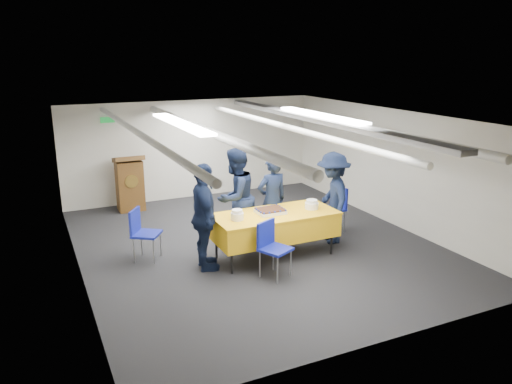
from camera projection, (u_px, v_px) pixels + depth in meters
ground at (255, 245)px, 9.02m from camera, size 7.00×7.00×0.00m
room_shell at (250, 142)px, 8.93m from camera, size 6.00×7.00×2.30m
serving_table at (275, 225)px, 8.37m from camera, size 2.09×0.93×0.77m
sheet_cake at (270, 211)px, 8.30m from camera, size 0.47×0.36×0.08m
plate_stack_left at (237, 215)px, 7.96m from camera, size 0.21×0.21×0.17m
plate_stack_right at (312, 205)px, 8.53m from camera, size 0.23×0.23×0.16m
podium at (130, 183)px, 10.86m from camera, size 0.62×0.53×1.25m
chair_near at (271, 243)px, 7.65m from camera, size 0.56×0.56×0.87m
chair_right at (335, 204)px, 9.59m from camera, size 0.49×0.49×0.87m
chair_left at (141, 229)px, 8.26m from camera, size 0.58×0.58×0.87m
sailor_a at (272, 200)px, 8.89m from camera, size 0.62×0.43×1.62m
sailor_b at (235, 198)px, 8.78m from camera, size 1.08×1.01×1.78m
sailor_c at (204, 217)px, 7.80m from camera, size 0.59×1.07×1.73m
sailor_d at (333, 198)px, 8.97m from camera, size 0.94×1.22×1.66m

